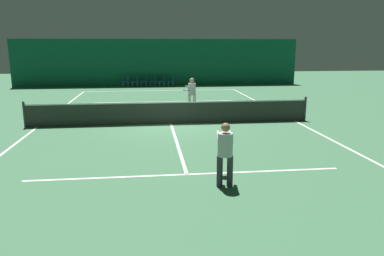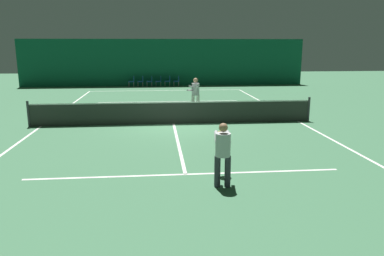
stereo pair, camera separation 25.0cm
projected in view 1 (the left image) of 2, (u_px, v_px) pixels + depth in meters
name	position (u px, v px, depth m)	size (l,w,h in m)	color
ground_plane	(171.00, 124.00, 15.97)	(60.00, 60.00, 0.00)	#3D704C
backdrop_curtain	(159.00, 63.00, 30.28)	(23.00, 0.12, 3.75)	#0F5138
court_line_baseline_far	(161.00, 91.00, 27.50)	(11.00, 0.10, 0.00)	white
court_line_service_far	(164.00, 102.00, 22.17)	(8.25, 0.10, 0.00)	white
court_line_service_near	(187.00, 174.00, 9.77)	(8.25, 0.10, 0.00)	white
court_line_sideline_left	(37.00, 127.00, 15.33)	(0.10, 23.80, 0.00)	white
court_line_sideline_right	(295.00, 121.00, 16.61)	(0.10, 23.80, 0.00)	white
court_line_centre	(171.00, 124.00, 15.97)	(0.10, 12.80, 0.00)	white
tennis_net	(171.00, 112.00, 15.86)	(12.00, 0.10, 1.07)	#2D332D
player_near	(225.00, 149.00, 8.79)	(0.49, 1.33, 1.55)	#2D2D38
player_far	(192.00, 92.00, 18.79)	(0.83, 1.39, 1.68)	beige
courtside_chair_0	(126.00, 81.00, 29.75)	(0.44, 0.44, 0.84)	#99999E
courtside_chair_1	(136.00, 81.00, 29.83)	(0.44, 0.44, 0.84)	#99999E
courtside_chair_2	(145.00, 81.00, 29.91)	(0.44, 0.44, 0.84)	#99999E
courtside_chair_3	(154.00, 81.00, 30.00)	(0.44, 0.44, 0.84)	#99999E
courtside_chair_4	(163.00, 80.00, 30.08)	(0.44, 0.44, 0.84)	#99999E
courtside_chair_5	(172.00, 80.00, 30.16)	(0.44, 0.44, 0.84)	#99999E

